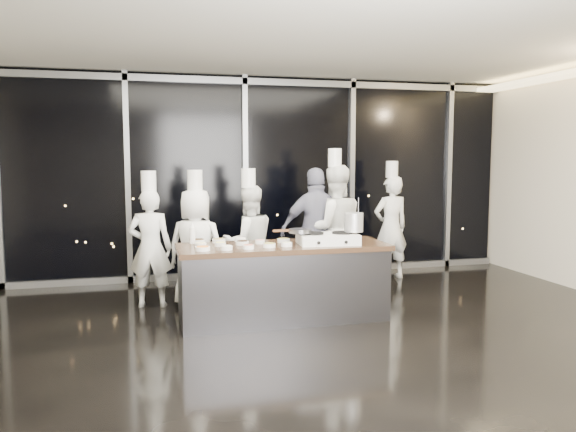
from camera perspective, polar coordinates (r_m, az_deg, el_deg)
name	(u,v)px	position (r m, az deg, el deg)	size (l,w,h in m)	color
ground	(304,343)	(5.96, 1.64, -12.80)	(9.00, 9.00, 0.00)	black
room_shell	(322,124)	(5.70, 3.43, 9.27)	(9.02, 7.02, 3.21)	beige
window_wall	(245,177)	(8.99, -4.40, 3.93)	(8.90, 0.11, 3.20)	black
demo_counter	(283,282)	(6.67, -0.50, -6.70)	(2.46, 0.86, 0.90)	#38383D
stove	(328,238)	(6.63, 4.07, -2.29)	(0.73, 0.49, 0.14)	white
frying_pan	(299,231)	(6.55, 1.13, -1.52)	(0.47, 0.28, 0.04)	slate
stock_pot	(354,222)	(6.69, 6.70, -0.63)	(0.22, 0.22, 0.22)	silver
prep_bowls	(240,243)	(6.52, -4.85, -2.79)	(1.39, 0.72, 0.05)	white
squeeze_bottle	(192,234)	(6.72, -9.69, -1.77)	(0.07, 0.07, 0.26)	white
chef_far_left	(150,246)	(7.40, -13.82, -3.00)	(0.61, 0.46, 1.75)	white
chef_left	(196,247)	(7.28, -9.33, -3.09)	(0.88, 0.75, 1.76)	white
chef_center	(249,242)	(7.55, -4.00, -2.66)	(0.83, 0.69, 1.77)	white
guest	(317,231)	(7.93, 2.95, -1.48)	(1.06, 0.48, 1.78)	#16173D
chef_right	(334,228)	(7.96, 4.71, -1.27)	(0.91, 0.73, 2.04)	white
chef_side	(391,226)	(9.01, 10.40, -1.00)	(0.64, 0.46, 1.86)	white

